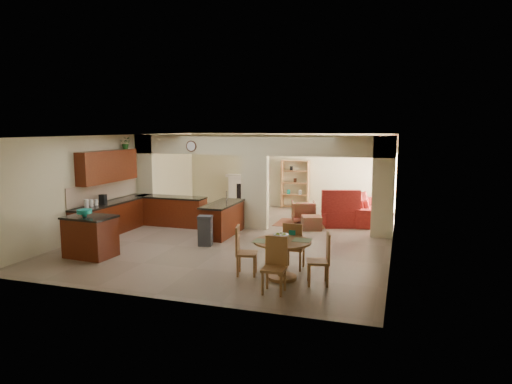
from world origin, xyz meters
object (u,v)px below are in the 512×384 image
(kitchen_island, at_px, (90,236))
(dining_table, at_px, (282,254))
(armchair, at_px, (304,212))
(sofa, at_px, (372,208))

(kitchen_island, bearing_deg, dining_table, 2.15)
(armchair, bearing_deg, sofa, -172.41)
(dining_table, relative_size, sofa, 0.41)
(sofa, bearing_deg, armchair, 108.43)
(kitchen_island, xyz_separation_m, armchair, (3.94, 5.42, -0.14))
(dining_table, bearing_deg, armchair, 97.65)
(kitchen_island, relative_size, dining_table, 1.02)
(kitchen_island, relative_size, armchair, 1.55)
(sofa, bearing_deg, kitchen_island, 130.68)
(kitchen_island, height_order, sofa, kitchen_island)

